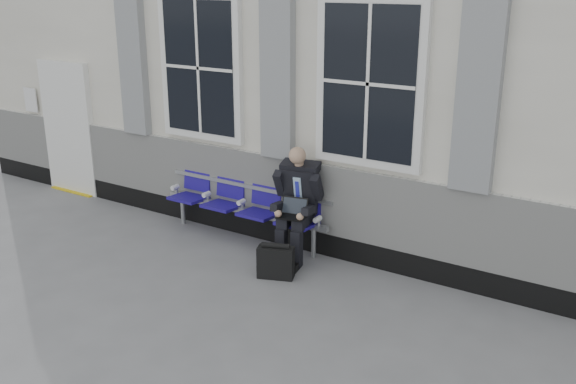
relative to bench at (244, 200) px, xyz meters
The scene contains 5 objects.
ground 1.98m from the bench, 44.00° to the right, with size 70.00×70.00×0.00m, color slate.
station_building 3.04m from the bench, 57.82° to the left, with size 14.40×4.40×4.49m.
bench is the anchor object (origin of this frame).
businessman 0.96m from the bench, ahead, with size 0.63×0.84×1.45m.
briefcase 1.33m from the bench, 37.00° to the right, with size 0.47×0.32×0.44m.
Camera 1 is at (3.53, -5.19, 3.38)m, focal length 40.00 mm.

